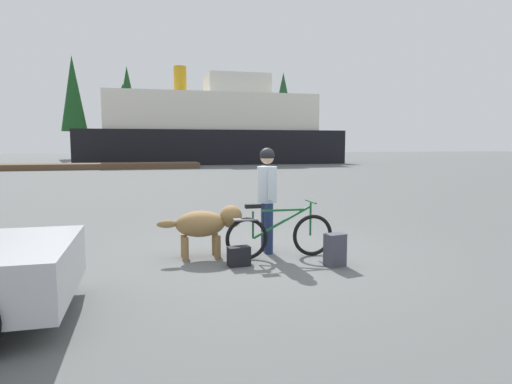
{
  "coord_description": "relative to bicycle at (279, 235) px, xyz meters",
  "views": [
    {
      "loc": [
        -1.83,
        -6.66,
        1.77
      ],
      "look_at": [
        0.18,
        1.3,
        0.87
      ],
      "focal_mm": 30.78,
      "sensor_mm": 36.0,
      "label": 1
    }
  ],
  "objects": [
    {
      "name": "dock_pier",
      "position": [
        -7.52,
        26.46,
        -0.16
      ],
      "size": [
        18.69,
        2.62,
        0.4
      ],
      "primitive_type": "cube",
      "color": "brown",
      "rests_on": "ground_plane"
    },
    {
      "name": "pine_tree_center",
      "position": [
        -3.89,
        49.6,
        6.31
      ],
      "size": [
        3.35,
        3.35,
        11.04
      ],
      "color": "#4C331E",
      "rests_on": "ground_plane"
    },
    {
      "name": "ferry_boat",
      "position": [
        4.03,
        33.52,
        2.63
      ],
      "size": [
        22.96,
        7.22,
        8.55
      ],
      "color": "black",
      "rests_on": "ground_plane"
    },
    {
      "name": "backpack",
      "position": [
        0.65,
        -0.63,
        -0.13
      ],
      "size": [
        0.32,
        0.25,
        0.48
      ],
      "primitive_type": "cube",
      "rotation": [
        0.0,
        0.0,
        0.21
      ],
      "color": "#3F3F4C",
      "rests_on": "ground_plane"
    },
    {
      "name": "dog",
      "position": [
        -1.09,
        0.33,
        0.16
      ],
      "size": [
        1.33,
        0.48,
        0.81
      ],
      "color": "olive",
      "rests_on": "ground_plane"
    },
    {
      "name": "pine_tree_far_left",
      "position": [
        -10.01,
        49.52,
        7.23
      ],
      "size": [
        2.92,
        2.92,
        12.04
      ],
      "color": "#4C331E",
      "rests_on": "ground_plane"
    },
    {
      "name": "pine_tree_far_right",
      "position": [
        15.92,
        49.89,
        6.4
      ],
      "size": [
        3.73,
        3.73,
        11.1
      ],
      "color": "#4C331E",
      "rests_on": "ground_plane"
    },
    {
      "name": "person_cyclist",
      "position": [
        -0.08,
        0.41,
        0.66
      ],
      "size": [
        0.32,
        0.53,
        1.71
      ],
      "color": "navy",
      "rests_on": "ground_plane"
    },
    {
      "name": "handbag_pannier",
      "position": [
        -0.71,
        -0.29,
        -0.22
      ],
      "size": [
        0.34,
        0.21,
        0.29
      ],
      "primitive_type": "cube",
      "rotation": [
        0.0,
        0.0,
        0.1
      ],
      "color": "black",
      "rests_on": "ground_plane"
    },
    {
      "name": "ground_plane",
      "position": [
        -0.16,
        0.25,
        -0.36
      ],
      "size": [
        160.0,
        160.0,
        0.0
      ],
      "primitive_type": "plane",
      "color": "#595B5B"
    },
    {
      "name": "pine_tree_mid_back",
      "position": [
        -4.68,
        56.0,
        6.12
      ],
      "size": [
        4.23,
        4.23,
        9.8
      ],
      "color": "#4C331E",
      "rests_on": "ground_plane"
    },
    {
      "name": "bicycle",
      "position": [
        0.0,
        0.0,
        0.0
      ],
      "size": [
        1.74,
        0.44,
        0.88
      ],
      "color": "black",
      "rests_on": "ground_plane"
    }
  ]
}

